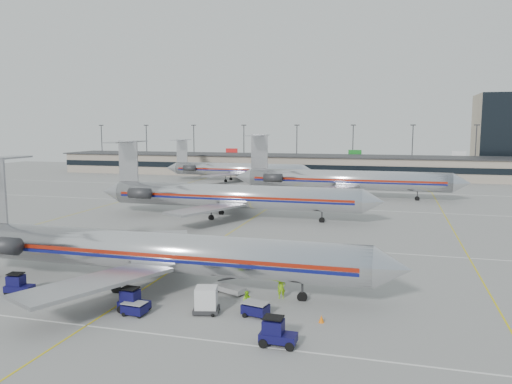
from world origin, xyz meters
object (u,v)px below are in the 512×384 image
(uld_container, at_px, (206,300))
(jet_second_row, at_px, (228,196))
(belt_loader, at_px, (229,287))
(jet_foreground, at_px, (147,250))
(tug_center, at_px, (132,301))

(uld_container, bearing_deg, jet_second_row, 92.56)
(jet_second_row, xyz_separation_m, belt_loader, (11.78, -34.86, -3.05))
(jet_foreground, height_order, uld_container, jet_foreground)
(jet_second_row, height_order, tug_center, jet_second_row)
(tug_center, bearing_deg, uld_container, 17.42)
(belt_loader, bearing_deg, jet_second_row, 131.87)
(jet_second_row, xyz_separation_m, tug_center, (5.82, -41.16, -2.69))
(jet_second_row, bearing_deg, uld_container, -73.84)
(jet_second_row, bearing_deg, belt_loader, -71.33)
(jet_second_row, height_order, uld_container, jet_second_row)
(jet_second_row, relative_size, tug_center, 18.86)
(jet_foreground, height_order, jet_second_row, jet_second_row)
(jet_second_row, bearing_deg, jet_foreground, -83.46)
(belt_loader, bearing_deg, tug_center, -110.20)
(jet_second_row, height_order, belt_loader, jet_second_row)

